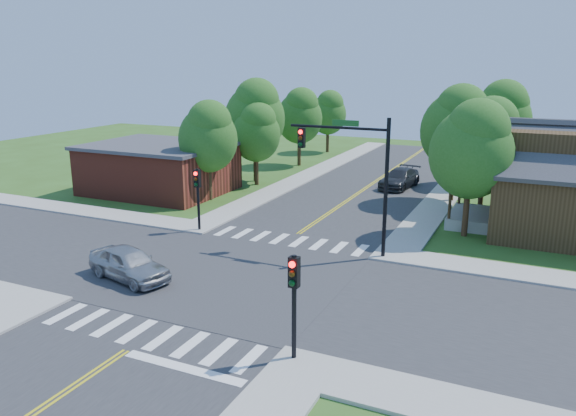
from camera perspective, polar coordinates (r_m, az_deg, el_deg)
The scene contains 25 objects.
ground at distance 26.59m, azimuth -5.52°, elevation -7.13°, with size 100.00×100.00×0.00m, color #32541A.
road_ns at distance 26.58m, azimuth -5.53°, elevation -7.09°, with size 10.00×90.00×0.04m, color #2D2D30.
road_ew at distance 26.58m, azimuth -5.53°, elevation -7.08°, with size 90.00×10.00×0.04m, color #2D2D30.
intersection_patch at distance 26.59m, azimuth -5.52°, elevation -7.13°, with size 10.20×10.20×0.06m, color #2D2D30.
sidewalk_nw at distance 47.70m, azimuth -12.46°, elevation 2.58°, with size 40.00×40.00×0.14m.
crosswalk_north at distance 31.74m, azimuth 0.10°, elevation -3.28°, with size 8.85×2.00×0.01m.
crosswalk_south at distance 21.94m, azimuth -13.87°, elevation -12.37°, with size 8.85×2.00×0.01m.
centerline at distance 26.57m, azimuth -5.53°, elevation -7.04°, with size 0.30×90.00×0.01m.
stop_bar at distance 19.63m, azimuth -10.53°, elevation -15.77°, with size 4.60×0.45×0.09m, color white.
signal_mast_ne at distance 28.62m, azimuth 6.75°, elevation 4.55°, with size 5.30×0.42×7.20m.
signal_pole_se at distance 18.56m, azimuth 0.59°, elevation -8.16°, with size 0.34×0.42×3.80m.
signal_pole_nw at distance 33.18m, azimuth -9.18°, elevation 2.02°, with size 0.34×0.42×3.80m.
building_nw at distance 44.34m, azimuth -12.94°, elevation 4.03°, with size 10.40×8.40×3.73m.
tree_e_a at distance 33.05m, azimuth 18.26°, elevation 5.88°, with size 4.66×4.43×7.93m.
tree_e_b at distance 39.18m, azimuth 19.60°, elevation 6.85°, with size 4.53×4.30×7.70m.
tree_e_c at distance 47.85m, azimuth 20.73°, elevation 8.68°, with size 5.00×4.75×8.49m.
tree_e_d at distance 56.30m, azimuth 21.39°, elevation 8.84°, with size 4.50×4.27×7.65m.
tree_w_a at distance 40.44m, azimuth -8.09°, elevation 7.36°, with size 4.27×4.05×7.26m.
tree_w_b at distance 46.55m, azimuth -3.35°, elevation 9.49°, with size 5.03×4.77×8.54m.
tree_w_c at distance 53.76m, azimuth 1.22°, elevation 9.47°, with size 4.39×4.17×7.46m.
tree_w_d at distance 62.03m, azimuth 4.14°, elevation 9.75°, with size 4.00×3.80×6.79m.
tree_house at distance 41.02m, azimuth 16.84°, elevation 8.03°, with size 4.94×4.69×8.39m.
tree_bldg at distance 45.24m, azimuth -3.22°, elevation 7.85°, with size 3.98×3.78×6.76m.
car_silver at distance 27.05m, azimuth -15.85°, elevation -5.52°, with size 4.80×2.87×1.53m, color #A7A9AE.
car_dgrey at distance 45.57m, azimuth 11.26°, elevation 2.93°, with size 2.65×5.29×1.47m, color #2C2D30.
Camera 1 is at (12.58, -21.22, 9.92)m, focal length 35.00 mm.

